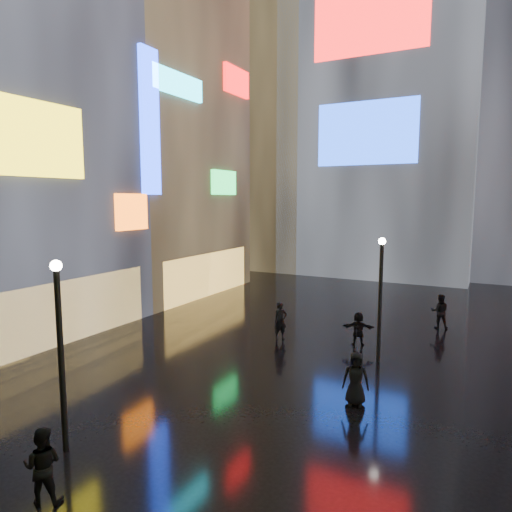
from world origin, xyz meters
The scene contains 12 objects.
ground centered at (0.00, 20.00, 0.00)m, with size 140.00×140.00×0.00m, color black.
building_left_far centered at (-15.98, 26.00, 10.98)m, with size 10.28×12.00×22.00m.
tower_main centered at (-3.00, 43.97, 21.01)m, with size 16.00×14.20×42.00m.
tower_flank_left centered at (-14.00, 42.00, 13.00)m, with size 10.00×10.00×26.00m, color black.
lamp_near centered at (-3.44, 7.49, 2.94)m, with size 0.30×0.30×5.20m.
lamp_far centered at (2.50, 18.26, 2.94)m, with size 0.30×0.30×5.20m.
pedestrian_1 centered at (-2.13, 5.81, 0.87)m, with size 0.85×0.66×1.74m, color black.
pedestrian_4 centered at (2.73, 13.85, 0.89)m, with size 0.87×0.56×1.77m, color black.
pedestrian_5 centered at (1.19, 19.95, 0.79)m, with size 1.46×0.47×1.58m, color black.
pedestrian_6 centered at (-2.39, 19.11, 0.91)m, with size 0.67×0.44×1.83m, color black.
pedestrian_7 centered at (4.22, 24.74, 0.90)m, with size 0.88×0.69×1.81m, color black.
umbrella_2 centered at (2.73, 13.85, 2.24)m, with size 1.01×1.03×0.93m, color black.
Camera 1 is at (6.46, -0.38, 6.75)m, focal length 32.00 mm.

